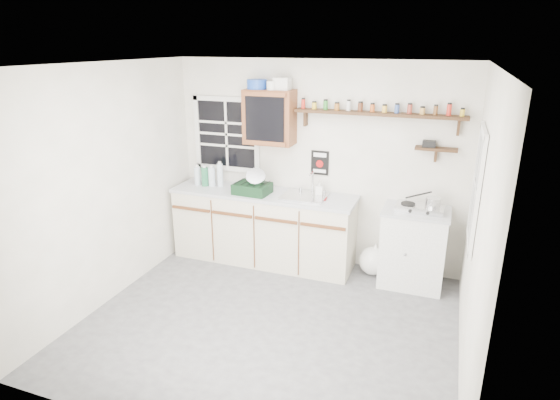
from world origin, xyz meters
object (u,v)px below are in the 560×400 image
(hotplate, at_px, (420,208))
(dish_rack, at_px, (253,186))
(right_cabinet, at_px, (413,247))
(upper_cabinet, at_px, (269,117))
(spice_shelf, at_px, (378,113))
(main_cabinet, at_px, (264,227))

(hotplate, bearing_deg, dish_rack, -175.10)
(right_cabinet, xyz_separation_m, dish_rack, (-1.92, -0.11, 0.57))
(right_cabinet, height_order, dish_rack, dish_rack)
(upper_cabinet, height_order, spice_shelf, upper_cabinet)
(main_cabinet, distance_m, spice_shelf, 1.98)
(right_cabinet, xyz_separation_m, hotplate, (0.03, -0.02, 0.49))
(main_cabinet, height_order, hotplate, hotplate)
(main_cabinet, height_order, right_cabinet, main_cabinet)
(right_cabinet, xyz_separation_m, spice_shelf, (-0.53, 0.19, 1.47))
(upper_cabinet, height_order, hotplate, upper_cabinet)
(main_cabinet, distance_m, right_cabinet, 1.84)
(spice_shelf, bearing_deg, right_cabinet, -19.53)
(spice_shelf, relative_size, hotplate, 3.63)
(upper_cabinet, relative_size, dish_rack, 1.47)
(right_cabinet, bearing_deg, hotplate, -32.61)
(dish_rack, bearing_deg, main_cabinet, 48.58)
(spice_shelf, distance_m, hotplate, 1.15)
(upper_cabinet, relative_size, spice_shelf, 0.34)
(dish_rack, relative_size, hotplate, 0.84)
(main_cabinet, relative_size, hotplate, 4.40)
(main_cabinet, relative_size, dish_rack, 5.22)
(main_cabinet, bearing_deg, spice_shelf, 9.26)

